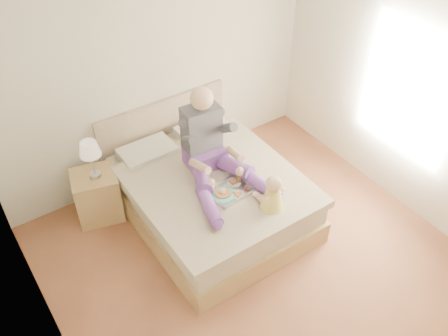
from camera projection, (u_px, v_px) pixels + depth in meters
room at (281, 158)px, 4.24m from camera, size 4.02×4.22×2.71m
bed at (207, 191)px, 5.65m from camera, size 1.70×2.18×1.00m
nightstand at (97, 196)px, 5.63m from camera, size 0.59×0.55×0.60m
lamp at (90, 151)px, 5.20m from camera, size 0.23×0.23×0.46m
adult at (211, 150)px, 5.29m from camera, size 0.83×1.22×0.99m
tray at (229, 189)px, 5.21m from camera, size 0.47×0.39×0.13m
baby at (272, 195)px, 4.95m from camera, size 0.27×0.36×0.40m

